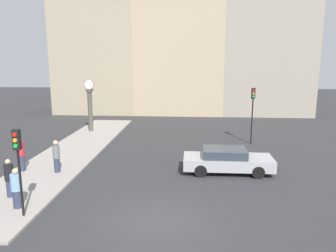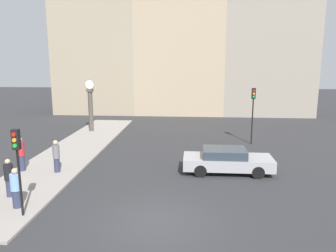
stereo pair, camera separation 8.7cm
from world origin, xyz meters
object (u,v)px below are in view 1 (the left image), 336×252
object	(u,v)px
street_clock	(90,107)
pedestrian_black_jacket	(9,178)
sedan_car	(227,160)
traffic_light_near	(18,154)
pedestrian_red_top	(21,154)
pedestrian_blue_stripe	(17,189)
pedestrian_grey_jacket	(56,156)
traffic_light_far	(253,104)

from	to	relation	value
street_clock	pedestrian_black_jacket	distance (m)	13.57
pedestrian_black_jacket	sedan_car	bearing A→B (deg)	23.04
traffic_light_near	pedestrian_red_top	xyz separation A→B (m)	(-2.66, 4.98, -1.51)
pedestrian_blue_stripe	sedan_car	bearing A→B (deg)	30.30
pedestrian_grey_jacket	pedestrian_black_jacket	bearing A→B (deg)	-102.90
traffic_light_far	pedestrian_grey_jacket	xyz separation A→B (m)	(-11.35, -7.24, -1.89)
traffic_light_near	traffic_light_far	distance (m)	16.16
sedan_car	traffic_light_near	size ratio (longest dim) A/B	1.40
street_clock	pedestrian_grey_jacket	distance (m)	10.43
pedestrian_black_jacket	pedestrian_blue_stripe	bearing A→B (deg)	-49.38
traffic_light_far	street_clock	distance (m)	13.08
sedan_car	traffic_light_near	world-z (taller)	traffic_light_near
traffic_light_near	pedestrian_red_top	bearing A→B (deg)	118.12
traffic_light_far	pedestrian_grey_jacket	distance (m)	13.59
street_clock	sedan_car	bearing A→B (deg)	-42.20
pedestrian_red_top	street_clock	bearing A→B (deg)	86.68
sedan_car	traffic_light_near	distance (m)	10.28
sedan_car	pedestrian_black_jacket	xyz separation A→B (m)	(-9.72, -4.13, 0.25)
sedan_car	street_clock	bearing A→B (deg)	137.80
sedan_car	traffic_light_far	bearing A→B (deg)	69.47
street_clock	pedestrian_red_top	world-z (taller)	street_clock
traffic_light_far	pedestrian_blue_stripe	size ratio (longest dim) A/B	2.45
pedestrian_blue_stripe	pedestrian_black_jacket	world-z (taller)	pedestrian_black_jacket
sedan_car	pedestrian_red_top	size ratio (longest dim) A/B	2.60
traffic_light_near	street_clock	bearing A→B (deg)	97.74
pedestrian_grey_jacket	street_clock	bearing A→B (deg)	97.50
pedestrian_grey_jacket	traffic_light_far	bearing A→B (deg)	32.53
street_clock	pedestrian_black_jacket	size ratio (longest dim) A/B	2.54
traffic_light_far	pedestrian_grey_jacket	bearing A→B (deg)	-147.47
pedestrian_red_top	pedestrian_blue_stripe	world-z (taller)	pedestrian_red_top
street_clock	pedestrian_red_top	xyz separation A→B (m)	(-0.59, -10.22, -1.11)
sedan_car	pedestrian_blue_stripe	xyz separation A→B (m)	(-8.83, -5.16, 0.23)
traffic_light_near	pedestrian_red_top	world-z (taller)	traffic_light_near
street_clock	pedestrian_blue_stripe	bearing A→B (deg)	-84.11
sedan_car	pedestrian_blue_stripe	world-z (taller)	pedestrian_blue_stripe
sedan_car	pedestrian_black_jacket	world-z (taller)	pedestrian_black_jacket
sedan_car	pedestrian_grey_jacket	size ratio (longest dim) A/B	2.73
traffic_light_far	pedestrian_red_top	xyz separation A→B (m)	(-13.30, -7.18, -1.85)
sedan_car	pedestrian_grey_jacket	xyz separation A→B (m)	(-8.98, -0.91, 0.29)
traffic_light_far	pedestrian_red_top	world-z (taller)	traffic_light_far
sedan_car	pedestrian_grey_jacket	distance (m)	9.03
sedan_car	street_clock	size ratio (longest dim) A/B	1.10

